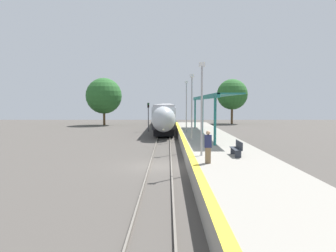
{
  "coord_description": "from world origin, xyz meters",
  "views": [
    {
      "loc": [
        0.5,
        -21.47,
        4.2
      ],
      "look_at": [
        0.59,
        6.3,
        2.23
      ],
      "focal_mm": 35.0,
      "sensor_mm": 36.0,
      "label": 1
    }
  ],
  "objects_px": {
    "train": "(165,111)",
    "lamppost_mid": "(191,103)",
    "lamppost_near": "(201,103)",
    "lamppost_far": "(185,103)",
    "platform_bench": "(236,148)",
    "person_waiting": "(207,146)",
    "railway_signal": "(147,114)"
  },
  "relations": [
    {
      "from": "railway_signal",
      "to": "lamppost_far",
      "type": "relative_size",
      "value": 0.76
    },
    {
      "from": "railway_signal",
      "to": "train",
      "type": "bearing_deg",
      "value": 85.23
    },
    {
      "from": "lamppost_near",
      "to": "platform_bench",
      "type": "bearing_deg",
      "value": -1.97
    },
    {
      "from": "lamppost_near",
      "to": "lamppost_far",
      "type": "xyz_separation_m",
      "value": [
        0.0,
        16.29,
        0.0
      ]
    },
    {
      "from": "lamppost_mid",
      "to": "lamppost_far",
      "type": "distance_m",
      "value": 8.14
    },
    {
      "from": "train",
      "to": "lamppost_mid",
      "type": "xyz_separation_m",
      "value": [
        2.51,
        -49.15,
        1.92
      ]
    },
    {
      "from": "railway_signal",
      "to": "platform_bench",
      "type": "bearing_deg",
      "value": -76.21
    },
    {
      "from": "train",
      "to": "lamppost_mid",
      "type": "relative_size",
      "value": 15.02
    },
    {
      "from": "lamppost_mid",
      "to": "lamppost_near",
      "type": "bearing_deg",
      "value": -90.0
    },
    {
      "from": "train",
      "to": "railway_signal",
      "type": "relative_size",
      "value": 19.82
    },
    {
      "from": "lamppost_near",
      "to": "lamppost_far",
      "type": "bearing_deg",
      "value": 90.0
    },
    {
      "from": "lamppost_near",
      "to": "lamppost_mid",
      "type": "bearing_deg",
      "value": 90.0
    },
    {
      "from": "lamppost_near",
      "to": "railway_signal",
      "type": "bearing_deg",
      "value": 99.72
    },
    {
      "from": "lamppost_mid",
      "to": "lamppost_far",
      "type": "height_order",
      "value": "same"
    },
    {
      "from": "train",
      "to": "platform_bench",
      "type": "height_order",
      "value": "train"
    },
    {
      "from": "train",
      "to": "railway_signal",
      "type": "bearing_deg",
      "value": -94.77
    },
    {
      "from": "train",
      "to": "lamppost_far",
      "type": "height_order",
      "value": "lamppost_far"
    },
    {
      "from": "person_waiting",
      "to": "lamppost_mid",
      "type": "xyz_separation_m",
      "value": [
        -0.09,
        10.64,
        2.27
      ]
    },
    {
      "from": "railway_signal",
      "to": "lamppost_far",
      "type": "xyz_separation_m",
      "value": [
        4.9,
        -12.32,
        1.62
      ]
    },
    {
      "from": "person_waiting",
      "to": "train",
      "type": "bearing_deg",
      "value": 92.49
    },
    {
      "from": "train",
      "to": "person_waiting",
      "type": "distance_m",
      "value": 59.85
    },
    {
      "from": "platform_bench",
      "to": "lamppost_near",
      "type": "height_order",
      "value": "lamppost_near"
    },
    {
      "from": "lamppost_near",
      "to": "lamppost_mid",
      "type": "relative_size",
      "value": 1.0
    },
    {
      "from": "train",
      "to": "lamppost_far",
      "type": "xyz_separation_m",
      "value": [
        2.51,
        -41.0,
        1.92
      ]
    },
    {
      "from": "person_waiting",
      "to": "railway_signal",
      "type": "relative_size",
      "value": 0.41
    },
    {
      "from": "train",
      "to": "railway_signal",
      "type": "height_order",
      "value": "railway_signal"
    },
    {
      "from": "platform_bench",
      "to": "railway_signal",
      "type": "bearing_deg",
      "value": 103.79
    },
    {
      "from": "platform_bench",
      "to": "railway_signal",
      "type": "xyz_separation_m",
      "value": [
        -7.04,
        28.69,
        1.07
      ]
    },
    {
      "from": "railway_signal",
      "to": "lamppost_mid",
      "type": "xyz_separation_m",
      "value": [
        4.9,
        -20.47,
        1.62
      ]
    },
    {
      "from": "person_waiting",
      "to": "lamppost_near",
      "type": "height_order",
      "value": "lamppost_near"
    },
    {
      "from": "lamppost_near",
      "to": "lamppost_mid",
      "type": "height_order",
      "value": "same"
    },
    {
      "from": "person_waiting",
      "to": "lamppost_near",
      "type": "bearing_deg",
      "value": 92.02
    }
  ]
}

